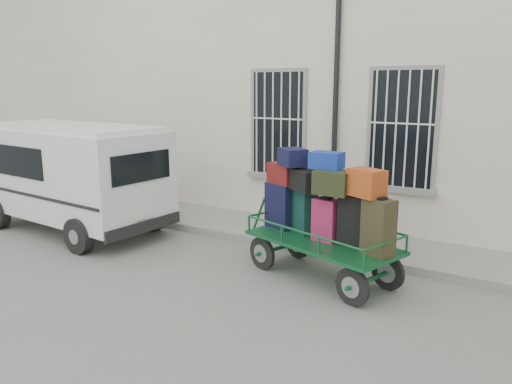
{
  "coord_description": "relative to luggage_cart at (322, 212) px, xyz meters",
  "views": [
    {
      "loc": [
        4.91,
        -6.6,
        3.06
      ],
      "look_at": [
        0.25,
        1.0,
        1.16
      ],
      "focal_mm": 35.0,
      "sensor_mm": 36.0,
      "label": 1
    }
  ],
  "objects": [
    {
      "name": "van",
      "position": [
        -5.7,
        -0.24,
        0.21
      ],
      "size": [
        4.62,
        2.3,
        2.26
      ],
      "rotation": [
        0.0,
        0.0,
        -0.07
      ],
      "color": "white",
      "rests_on": "ground"
    },
    {
      "name": "sidewalk",
      "position": [
        -1.8,
        1.71,
        -1.02
      ],
      "size": [
        24.0,
        1.7,
        0.15
      ],
      "primitive_type": "cube",
      "color": "gray",
      "rests_on": "ground"
    },
    {
      "name": "building",
      "position": [
        -1.8,
        5.01,
        1.91
      ],
      "size": [
        24.0,
        5.15,
        6.0
      ],
      "color": "beige",
      "rests_on": "ground"
    },
    {
      "name": "ground",
      "position": [
        -1.8,
        -0.49,
        -1.09
      ],
      "size": [
        80.0,
        80.0,
        0.0
      ],
      "primitive_type": "plane",
      "color": "slate",
      "rests_on": "ground"
    },
    {
      "name": "luggage_cart",
      "position": [
        0.0,
        0.0,
        0.0
      ],
      "size": [
        2.97,
        1.82,
        2.06
      ],
      "rotation": [
        0.0,
        0.0,
        -0.31
      ],
      "color": "black",
      "rests_on": "ground"
    }
  ]
}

